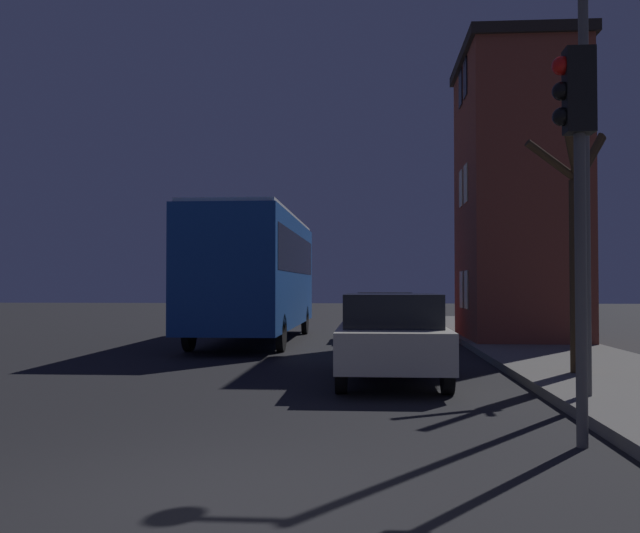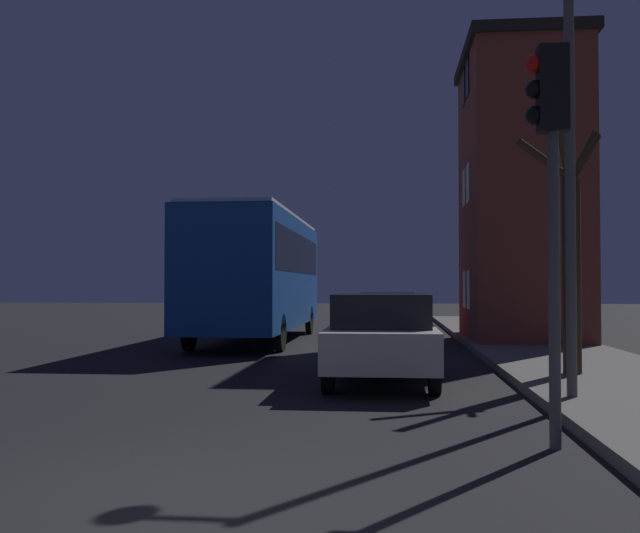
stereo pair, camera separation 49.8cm
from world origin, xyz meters
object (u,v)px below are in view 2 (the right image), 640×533
(traffic_light, at_px, (550,158))
(bus, at_px, (258,267))
(car_near_lane, at_px, (382,336))
(car_mid_lane, at_px, (387,314))
(bare_tree, at_px, (571,248))
(streetlamp, at_px, (549,115))

(traffic_light, relative_size, bus, 0.42)
(car_near_lane, distance_m, car_mid_lane, 10.08)
(traffic_light, distance_m, car_near_lane, 5.57)
(bus, bearing_deg, traffic_light, -67.49)
(traffic_light, distance_m, bus, 14.62)
(bare_tree, bearing_deg, streetlamp, -109.50)
(streetlamp, relative_size, traffic_light, 1.43)
(streetlamp, distance_m, bus, 12.69)
(streetlamp, bearing_deg, car_near_lane, 136.24)
(streetlamp, relative_size, bus, 0.60)
(streetlamp, height_order, car_mid_lane, streetlamp)
(bare_tree, relative_size, bus, 0.44)
(car_near_lane, height_order, car_mid_lane, car_near_lane)
(bus, distance_m, car_mid_lane, 4.33)
(car_near_lane, xyz_separation_m, car_mid_lane, (0.06, 10.08, -0.03))
(car_mid_lane, bearing_deg, bare_tree, -71.60)
(bus, relative_size, car_near_lane, 2.42)
(streetlamp, relative_size, car_mid_lane, 1.38)
(traffic_light, height_order, bare_tree, bare_tree)
(traffic_light, bearing_deg, streetlamp, 77.80)
(traffic_light, bearing_deg, car_mid_lane, 96.68)
(streetlamp, xyz_separation_m, traffic_light, (-0.55, -2.54, -1.05))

